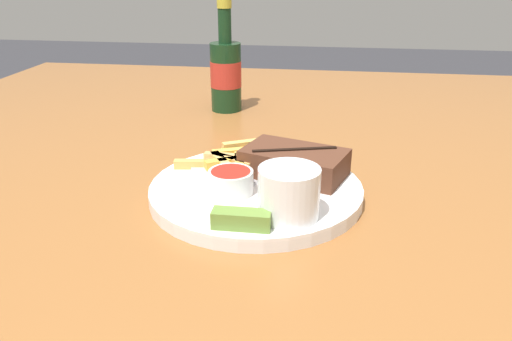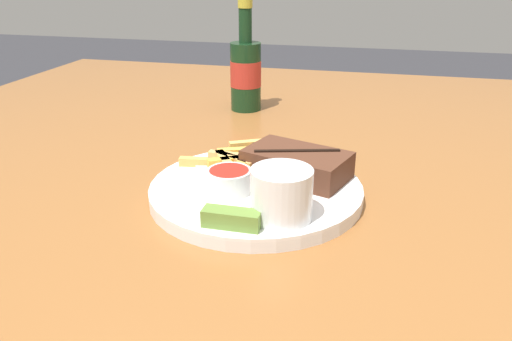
{
  "view_description": "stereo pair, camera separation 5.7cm",
  "coord_description": "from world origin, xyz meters",
  "px_view_note": "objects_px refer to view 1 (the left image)",
  "views": [
    {
      "loc": [
        0.08,
        -0.59,
        1.05
      ],
      "look_at": [
        0.0,
        0.0,
        0.8
      ],
      "focal_mm": 35.0,
      "sensor_mm": 36.0,
      "label": 1
    },
    {
      "loc": [
        0.14,
        -0.58,
        1.05
      ],
      "look_at": [
        0.0,
        0.0,
        0.8
      ],
      "focal_mm": 35.0,
      "sensor_mm": 36.0,
      "label": 2
    }
  ],
  "objects_px": {
    "coleslaw_cup": "(289,190)",
    "fork_utensil": "(211,172)",
    "steak_portion": "(294,162)",
    "dinner_plate": "(256,191)",
    "pickle_spear": "(241,219)",
    "beer_bottle": "(226,72)",
    "dipping_sauce_cup": "(231,181)"
  },
  "relations": [
    {
      "from": "coleslaw_cup",
      "to": "fork_utensil",
      "type": "xyz_separation_m",
      "value": [
        -0.12,
        0.11,
        -0.03
      ]
    },
    {
      "from": "steak_portion",
      "to": "coleslaw_cup",
      "type": "bearing_deg",
      "value": -89.09
    },
    {
      "from": "steak_portion",
      "to": "dinner_plate",
      "type": "bearing_deg",
      "value": -139.68
    },
    {
      "from": "pickle_spear",
      "to": "beer_bottle",
      "type": "relative_size",
      "value": 0.29
    },
    {
      "from": "dinner_plate",
      "to": "pickle_spear",
      "type": "relative_size",
      "value": 4.29
    },
    {
      "from": "dipping_sauce_cup",
      "to": "fork_utensil",
      "type": "bearing_deg",
      "value": 123.66
    },
    {
      "from": "steak_portion",
      "to": "fork_utensil",
      "type": "bearing_deg",
      "value": -174.75
    },
    {
      "from": "dinner_plate",
      "to": "pickle_spear",
      "type": "xyz_separation_m",
      "value": [
        -0.0,
        -0.11,
        0.02
      ]
    },
    {
      "from": "beer_bottle",
      "to": "dipping_sauce_cup",
      "type": "bearing_deg",
      "value": -78.06
    },
    {
      "from": "coleslaw_cup",
      "to": "fork_utensil",
      "type": "distance_m",
      "value": 0.16
    },
    {
      "from": "steak_portion",
      "to": "fork_utensil",
      "type": "height_order",
      "value": "steak_portion"
    },
    {
      "from": "coleslaw_cup",
      "to": "beer_bottle",
      "type": "relative_size",
      "value": 0.32
    },
    {
      "from": "steak_portion",
      "to": "beer_bottle",
      "type": "distance_m",
      "value": 0.4
    },
    {
      "from": "steak_portion",
      "to": "pickle_spear",
      "type": "xyz_separation_m",
      "value": [
        -0.05,
        -0.15,
        -0.01
      ]
    },
    {
      "from": "steak_portion",
      "to": "coleslaw_cup",
      "type": "distance_m",
      "value": 0.12
    },
    {
      "from": "dinner_plate",
      "to": "beer_bottle",
      "type": "height_order",
      "value": "beer_bottle"
    },
    {
      "from": "pickle_spear",
      "to": "beer_bottle",
      "type": "height_order",
      "value": "beer_bottle"
    },
    {
      "from": "dipping_sauce_cup",
      "to": "pickle_spear",
      "type": "relative_size",
      "value": 0.87
    },
    {
      "from": "steak_portion",
      "to": "coleslaw_cup",
      "type": "xyz_separation_m",
      "value": [
        0.0,
        -0.12,
        0.01
      ]
    },
    {
      "from": "dinner_plate",
      "to": "dipping_sauce_cup",
      "type": "distance_m",
      "value": 0.05
    },
    {
      "from": "dipping_sauce_cup",
      "to": "pickle_spear",
      "type": "xyz_separation_m",
      "value": [
        0.03,
        -0.09,
        -0.01
      ]
    },
    {
      "from": "coleslaw_cup",
      "to": "beer_bottle",
      "type": "xyz_separation_m",
      "value": [
        -0.17,
        0.48,
        0.03
      ]
    },
    {
      "from": "steak_portion",
      "to": "coleslaw_cup",
      "type": "relative_size",
      "value": 2.18
    },
    {
      "from": "pickle_spear",
      "to": "fork_utensil",
      "type": "distance_m",
      "value": 0.16
    },
    {
      "from": "pickle_spear",
      "to": "fork_utensil",
      "type": "xyz_separation_m",
      "value": [
        -0.07,
        0.14,
        -0.01
      ]
    },
    {
      "from": "dipping_sauce_cup",
      "to": "fork_utensil",
      "type": "xyz_separation_m",
      "value": [
        -0.04,
        0.06,
        -0.01
      ]
    },
    {
      "from": "steak_portion",
      "to": "fork_utensil",
      "type": "distance_m",
      "value": 0.11
    },
    {
      "from": "steak_portion",
      "to": "dipping_sauce_cup",
      "type": "xyz_separation_m",
      "value": [
        -0.07,
        -0.07,
        -0.0
      ]
    },
    {
      "from": "fork_utensil",
      "to": "pickle_spear",
      "type": "bearing_deg",
      "value": -41.43
    },
    {
      "from": "coleslaw_cup",
      "to": "dipping_sauce_cup",
      "type": "xyz_separation_m",
      "value": [
        -0.08,
        0.05,
        -0.02
      ]
    },
    {
      "from": "dinner_plate",
      "to": "fork_utensil",
      "type": "distance_m",
      "value": 0.07
    },
    {
      "from": "coleslaw_cup",
      "to": "pickle_spear",
      "type": "relative_size",
      "value": 1.09
    }
  ]
}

